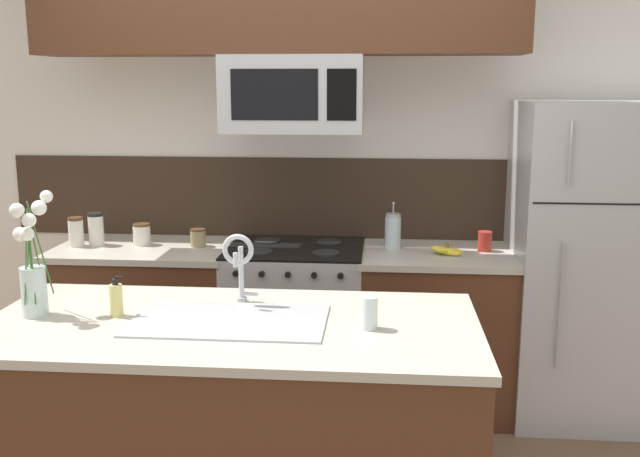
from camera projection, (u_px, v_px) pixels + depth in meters
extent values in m
cube|color=silver|center=(352.00, 172.00, 4.26)|extent=(5.20, 0.10, 2.60)
cube|color=#332319|center=(302.00, 198.00, 4.26)|extent=(3.52, 0.01, 0.48)
cube|color=#4C2B19|center=(149.00, 325.00, 4.16)|extent=(0.97, 0.62, 0.88)
cube|color=#B2AD9E|center=(145.00, 249.00, 4.07)|extent=(1.00, 0.65, 0.03)
cube|color=#4C2B19|center=(435.00, 333.00, 4.02)|extent=(0.82, 0.62, 0.88)
cube|color=#B2AD9E|center=(437.00, 255.00, 3.93)|extent=(0.85, 0.65, 0.03)
cube|color=#A8AAAF|center=(296.00, 326.00, 4.08)|extent=(0.76, 0.62, 0.91)
cube|color=black|center=(295.00, 248.00, 3.99)|extent=(0.76, 0.62, 0.01)
cylinder|color=black|center=(259.00, 251.00, 3.87)|extent=(0.15, 0.15, 0.01)
cylinder|color=black|center=(326.00, 253.00, 3.84)|extent=(0.15, 0.15, 0.01)
cylinder|color=black|center=(267.00, 241.00, 4.14)|extent=(0.15, 0.15, 0.01)
cylinder|color=black|center=(329.00, 242.00, 4.11)|extent=(0.15, 0.15, 0.01)
cylinder|color=black|center=(236.00, 273.00, 3.71)|extent=(0.03, 0.02, 0.03)
cylinder|color=black|center=(262.00, 274.00, 3.70)|extent=(0.03, 0.02, 0.03)
cylinder|color=black|center=(288.00, 275.00, 3.69)|extent=(0.03, 0.02, 0.03)
cylinder|color=black|center=(314.00, 275.00, 3.68)|extent=(0.03, 0.02, 0.03)
cylinder|color=black|center=(341.00, 276.00, 3.66)|extent=(0.03, 0.02, 0.03)
cube|color=#A8AAAF|center=(294.00, 94.00, 3.80)|extent=(0.74, 0.40, 0.40)
cube|color=black|center=(274.00, 95.00, 3.61)|extent=(0.45, 0.00, 0.26)
cube|color=black|center=(342.00, 95.00, 3.58)|extent=(0.15, 0.00, 0.26)
cube|color=#A8AAAF|center=(595.00, 262.00, 3.88)|extent=(0.89, 0.72, 1.73)
cube|color=black|center=(623.00, 204.00, 3.45)|extent=(0.85, 0.00, 0.01)
cylinder|color=#99999E|center=(571.00, 154.00, 3.41)|extent=(0.01, 0.01, 0.31)
cylinder|color=#99999E|center=(560.00, 306.00, 3.56)|extent=(0.01, 0.01, 0.66)
cylinder|color=silver|center=(76.00, 233.00, 4.05)|extent=(0.08, 0.08, 0.15)
cylinder|color=#4C331E|center=(75.00, 219.00, 4.03)|extent=(0.08, 0.08, 0.02)
cylinder|color=silver|center=(96.00, 231.00, 4.08)|extent=(0.09, 0.09, 0.17)
cylinder|color=black|center=(95.00, 214.00, 4.06)|extent=(0.08, 0.08, 0.02)
cylinder|color=silver|center=(142.00, 235.00, 4.09)|extent=(0.10, 0.10, 0.11)
cylinder|color=#4C331E|center=(141.00, 225.00, 4.08)|extent=(0.10, 0.10, 0.01)
cylinder|color=#997F5B|center=(198.00, 239.00, 4.05)|extent=(0.09, 0.09, 0.09)
cylinder|color=#4C331E|center=(198.00, 230.00, 4.04)|extent=(0.09, 0.09, 0.01)
ellipsoid|color=yellow|center=(445.00, 251.00, 3.85)|extent=(0.17, 0.12, 0.05)
ellipsoid|color=yellow|center=(446.00, 250.00, 3.87)|extent=(0.18, 0.08, 0.06)
ellipsoid|color=yellow|center=(447.00, 251.00, 3.85)|extent=(0.17, 0.04, 0.07)
ellipsoid|color=yellow|center=(448.00, 250.00, 3.86)|extent=(0.18, 0.08, 0.06)
ellipsoid|color=yellow|center=(449.00, 251.00, 3.85)|extent=(0.17, 0.12, 0.07)
cylinder|color=brown|center=(447.00, 246.00, 3.85)|extent=(0.02, 0.02, 0.03)
cylinder|color=silver|center=(393.00, 233.00, 3.99)|extent=(0.09, 0.09, 0.18)
cylinder|color=#A3A3AA|center=(393.00, 215.00, 3.97)|extent=(0.08, 0.08, 0.02)
cylinder|color=#A3A3AA|center=(393.00, 209.00, 3.96)|extent=(0.01, 0.01, 0.05)
sphere|color=#A3A3AA|center=(393.00, 203.00, 3.95)|extent=(0.02, 0.02, 0.02)
cylinder|color=#B22D23|center=(485.00, 241.00, 3.94)|extent=(0.08, 0.08, 0.11)
cube|color=#4C2B19|center=(234.00, 433.00, 2.87)|extent=(1.91, 0.89, 0.88)
cube|color=#B2AD9E|center=(231.00, 326.00, 2.78)|extent=(1.94, 0.92, 0.03)
cube|color=#ADAFB5|center=(229.00, 320.00, 2.78)|extent=(0.76, 0.44, 0.01)
cube|color=#ADAFB5|center=(186.00, 338.00, 2.81)|extent=(0.30, 0.33, 0.15)
cube|color=#ADAFB5|center=(273.00, 341.00, 2.78)|extent=(0.30, 0.33, 0.15)
cylinder|color=#B7BABF|center=(242.00, 299.00, 3.03)|extent=(0.04, 0.04, 0.02)
cylinder|color=#B7BABF|center=(241.00, 272.00, 3.01)|extent=(0.02, 0.02, 0.22)
torus|color=#B7BABF|center=(238.00, 250.00, 2.93)|extent=(0.13, 0.02, 0.13)
cylinder|color=#B7BABF|center=(235.00, 260.00, 2.88)|extent=(0.02, 0.02, 0.06)
cube|color=#B7BABF|center=(250.00, 294.00, 3.02)|extent=(0.07, 0.01, 0.01)
cylinder|color=#DBCC75|center=(116.00, 300.00, 2.83)|extent=(0.05, 0.05, 0.13)
cylinder|color=black|center=(115.00, 282.00, 2.82)|extent=(0.02, 0.02, 0.02)
cube|color=black|center=(119.00, 277.00, 2.81)|extent=(0.03, 0.01, 0.01)
cylinder|color=silver|center=(369.00, 313.00, 2.68)|extent=(0.07, 0.07, 0.13)
cylinder|color=silver|center=(34.00, 292.00, 2.83)|extent=(0.10, 0.10, 0.20)
cylinder|color=silver|center=(35.00, 307.00, 2.84)|extent=(0.09, 0.09, 0.06)
cylinder|color=#386B2D|center=(28.00, 268.00, 2.81)|extent=(0.04, 0.01, 0.27)
sphere|color=white|center=(20.00, 234.00, 2.79)|extent=(0.06, 0.06, 0.06)
cylinder|color=#386B2D|center=(31.00, 268.00, 2.79)|extent=(0.02, 0.04, 0.28)
sphere|color=white|center=(27.00, 234.00, 2.75)|extent=(0.05, 0.05, 0.05)
cylinder|color=#386B2D|center=(32.00, 262.00, 2.78)|extent=(0.03, 0.05, 0.34)
sphere|color=white|center=(29.00, 220.00, 2.72)|extent=(0.06, 0.06, 0.06)
cylinder|color=#386B2D|center=(41.00, 249.00, 2.84)|extent=(0.04, 0.10, 0.40)
sphere|color=white|center=(46.00, 197.00, 2.84)|extent=(0.05, 0.05, 0.05)
cylinder|color=#386B2D|center=(37.00, 255.00, 2.83)|extent=(0.03, 0.06, 0.37)
sphere|color=white|center=(39.00, 208.00, 2.81)|extent=(0.06, 0.06, 0.06)
cylinder|color=#386B2D|center=(26.00, 257.00, 2.77)|extent=(0.02, 0.07, 0.37)
sphere|color=white|center=(17.00, 210.00, 2.70)|extent=(0.06, 0.06, 0.06)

